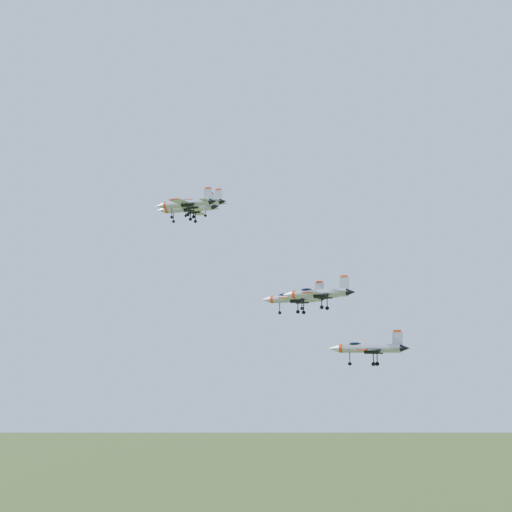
% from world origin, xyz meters
% --- Properties ---
extents(jet_lead, '(13.02, 10.73, 3.48)m').
position_xyz_m(jet_lead, '(-16.83, 11.03, 140.86)').
color(jet_lead, '#A4A8B0').
extents(jet_left_high, '(12.98, 10.79, 3.47)m').
position_xyz_m(jet_left_high, '(-12.07, -1.31, 137.13)').
color(jet_left_high, '#A4A8B0').
extents(jet_right_high, '(11.49, 9.48, 3.07)m').
position_xyz_m(jet_right_high, '(-4.08, -15.52, 134.55)').
color(jet_right_high, '#A4A8B0').
extents(jet_left_low, '(13.95, 11.53, 3.73)m').
position_xyz_m(jet_left_low, '(7.00, 5.37, 119.85)').
color(jet_left_low, '#A4A8B0').
extents(jet_right_low, '(12.72, 10.49, 3.40)m').
position_xyz_m(jet_right_low, '(16.46, -8.20, 119.39)').
color(jet_right_low, '#A4A8B0').
extents(jet_trail, '(13.68, 11.25, 3.66)m').
position_xyz_m(jet_trail, '(22.87, -2.51, 110.66)').
color(jet_trail, '#A4A8B0').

